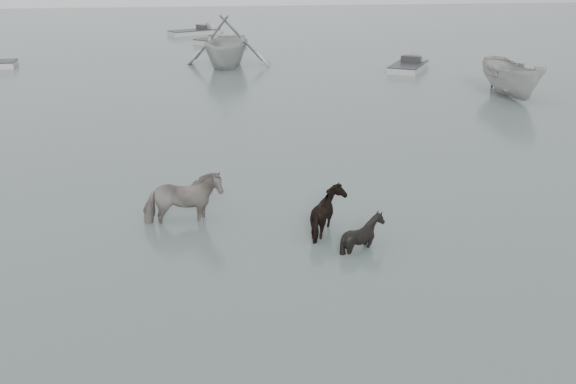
% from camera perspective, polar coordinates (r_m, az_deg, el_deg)
% --- Properties ---
extents(ground, '(140.00, 140.00, 0.00)m').
position_cam_1_polar(ground, '(16.11, 3.39, -3.17)').
color(ground, '#4B5956').
rests_on(ground, ground).
extents(pony_pinto, '(2.07, 1.10, 1.68)m').
position_cam_1_polar(pony_pinto, '(16.27, -9.39, 0.02)').
color(pony_pinto, black).
rests_on(pony_pinto, ground).
extents(pony_dark, '(1.14, 1.33, 1.32)m').
position_cam_1_polar(pony_dark, '(15.61, 3.76, -1.34)').
color(pony_dark, black).
rests_on(pony_dark, ground).
extents(pony_black, '(1.25, 1.16, 1.17)m').
position_cam_1_polar(pony_black, '(14.89, 6.68, -2.89)').
color(pony_black, black).
rests_on(pony_black, ground).
extents(rowboat_trail, '(6.51, 7.11, 3.18)m').
position_cam_1_polar(rowboat_trail, '(39.27, -5.47, 13.35)').
color(rowboat_trail, '#AEB0AD').
rests_on(rowboat_trail, ground).
extents(boat_small, '(1.89, 4.92, 1.89)m').
position_cam_1_polar(boat_small, '(32.46, 19.33, 9.64)').
color(boat_small, '#A9A9A4').
rests_on(boat_small, ground).
extents(skiff_port, '(3.92, 5.07, 0.75)m').
position_cam_1_polar(skiff_port, '(38.56, 10.66, 11.14)').
color(skiff_port, '#9DA09D').
rests_on(skiff_port, ground).
extents(skiff_mid, '(4.98, 4.97, 0.75)m').
position_cam_1_polar(skiff_mid, '(48.60, -6.10, 13.26)').
color(skiff_mid, '#989A98').
rests_on(skiff_mid, ground).
extents(skiff_far, '(5.89, 4.05, 0.75)m').
position_cam_1_polar(skiff_far, '(55.53, -8.35, 14.07)').
color(skiff_far, '#A3A6A3').
rests_on(skiff_far, ground).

